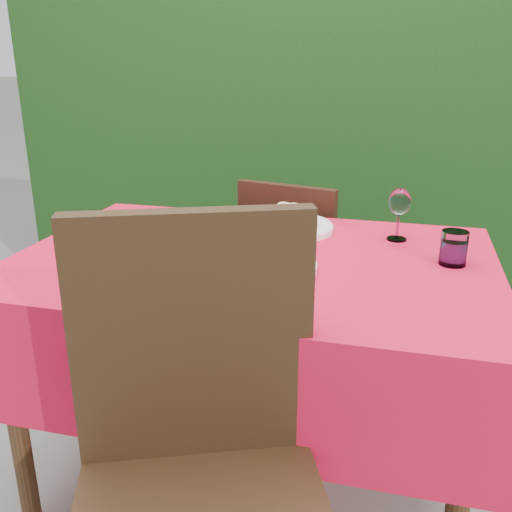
% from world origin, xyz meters
% --- Properties ---
extents(ground, '(60.00, 60.00, 0.00)m').
position_xyz_m(ground, '(0.00, 0.00, 0.00)').
color(ground, slate).
rests_on(ground, ground).
extents(hedge, '(3.20, 0.55, 1.78)m').
position_xyz_m(hedge, '(0.00, 1.55, 0.92)').
color(hedge, black).
rests_on(hedge, ground).
extents(dining_table, '(1.26, 0.86, 0.75)m').
position_xyz_m(dining_table, '(0.00, 0.00, 0.60)').
color(dining_table, '#442815').
rests_on(dining_table, ground).
extents(chair_near, '(0.59, 0.59, 1.00)m').
position_xyz_m(chair_near, '(0.05, -0.59, 0.57)').
color(chair_near, black).
rests_on(chair_near, ground).
extents(chair_far, '(0.45, 0.45, 0.83)m').
position_xyz_m(chair_far, '(-0.00, 0.63, 0.47)').
color(chair_far, black).
rests_on(chair_far, ground).
extents(pizza_plate, '(0.41, 0.41, 0.07)m').
position_xyz_m(pizza_plate, '(0.01, -0.10, 0.78)').
color(pizza_plate, silver).
rests_on(pizza_plate, dining_table).
extents(pasta_plate, '(0.26, 0.26, 0.07)m').
position_xyz_m(pasta_plate, '(0.05, 0.26, 0.77)').
color(pasta_plate, white).
rests_on(pasta_plate, dining_table).
extents(water_glass, '(0.07, 0.07, 0.09)m').
position_xyz_m(water_glass, '(0.51, 0.07, 0.79)').
color(water_glass, silver).
rests_on(water_glass, dining_table).
extents(wine_glass, '(0.06, 0.06, 0.15)m').
position_xyz_m(wine_glass, '(0.37, 0.24, 0.86)').
color(wine_glass, silver).
rests_on(wine_glass, dining_table).
extents(fork, '(0.08, 0.16, 0.00)m').
position_xyz_m(fork, '(-0.31, -0.06, 0.75)').
color(fork, '#BABAC1').
rests_on(fork, dining_table).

